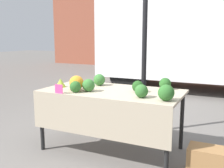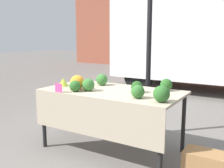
{
  "view_description": "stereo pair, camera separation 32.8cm",
  "coord_description": "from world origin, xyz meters",
  "px_view_note": "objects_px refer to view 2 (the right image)",
  "views": [
    {
      "loc": [
        1.39,
        -2.92,
        1.44
      ],
      "look_at": [
        0.0,
        0.0,
        0.87
      ],
      "focal_mm": 42.0,
      "sensor_mm": 36.0,
      "label": 1
    },
    {
      "loc": [
        1.67,
        -2.76,
        1.44
      ],
      "look_at": [
        0.0,
        0.0,
        0.87
      ],
      "focal_mm": 42.0,
      "sensor_mm": 36.0,
      "label": 2
    }
  ],
  "objects_px": {
    "price_sign": "(59,88)",
    "produce_crate": "(206,166)",
    "parked_truck": "(203,41)",
    "orange_cauliflower": "(77,82)"
  },
  "relations": [
    {
      "from": "price_sign",
      "to": "produce_crate",
      "type": "height_order",
      "value": "price_sign"
    },
    {
      "from": "parked_truck",
      "to": "produce_crate",
      "type": "relative_size",
      "value": 10.93
    },
    {
      "from": "parked_truck",
      "to": "produce_crate",
      "type": "bearing_deg",
      "value": -76.66
    },
    {
      "from": "orange_cauliflower",
      "to": "price_sign",
      "type": "xyz_separation_m",
      "value": [
        -0.07,
        -0.27,
        -0.04
      ]
    },
    {
      "from": "orange_cauliflower",
      "to": "produce_crate",
      "type": "distance_m",
      "value": 1.79
    },
    {
      "from": "orange_cauliflower",
      "to": "parked_truck",
      "type": "bearing_deg",
      "value": 83.91
    },
    {
      "from": "parked_truck",
      "to": "price_sign",
      "type": "distance_m",
      "value": 5.08
    },
    {
      "from": "price_sign",
      "to": "produce_crate",
      "type": "bearing_deg",
      "value": 9.55
    },
    {
      "from": "parked_truck",
      "to": "produce_crate",
      "type": "xyz_separation_m",
      "value": [
        1.12,
        -4.74,
        -1.2
      ]
    },
    {
      "from": "orange_cauliflower",
      "to": "produce_crate",
      "type": "bearing_deg",
      "value": 0.46
    }
  ]
}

